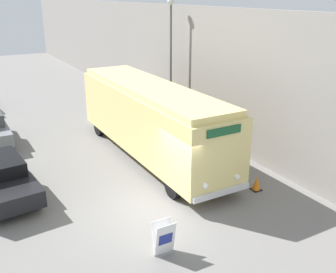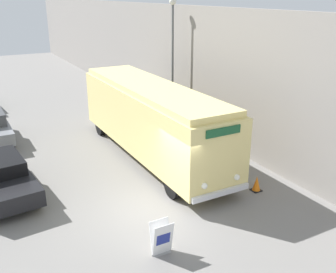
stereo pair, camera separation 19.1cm
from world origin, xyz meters
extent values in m
plane|color=slate|center=(0.00, 0.00, 0.00)|extent=(80.00, 80.00, 0.00)
cube|color=gray|center=(5.90, 10.00, 3.23)|extent=(0.30, 60.00, 6.46)
cylinder|color=black|center=(1.01, 0.54, 0.46)|extent=(0.28, 0.92, 0.92)
cylinder|color=black|center=(3.16, 0.54, 0.46)|extent=(0.28, 0.92, 0.92)
cylinder|color=black|center=(1.01, 8.26, 0.46)|extent=(0.28, 0.92, 0.92)
cylinder|color=black|center=(3.16, 8.26, 0.46)|extent=(0.28, 0.92, 0.92)
cube|color=#E5D17F|center=(2.09, 4.40, 1.76)|extent=(2.47, 10.52, 2.61)
cube|color=#F3DD87|center=(2.09, 4.40, 3.18)|extent=(2.27, 10.10, 0.24)
cube|color=silver|center=(2.09, -0.92, 0.58)|extent=(2.35, 0.12, 0.20)
sphere|color=white|center=(1.41, -0.89, 1.01)|extent=(0.22, 0.22, 0.22)
sphere|color=white|center=(2.77, -0.89, 1.01)|extent=(0.22, 0.22, 0.22)
cube|color=#19512D|center=(2.09, -0.88, 2.81)|extent=(1.36, 0.06, 0.28)
cube|color=gray|center=(-0.89, -2.17, 0.00)|extent=(0.55, 0.22, 0.01)
cube|color=white|center=(-0.89, -2.26, 0.51)|extent=(0.61, 0.20, 1.03)
cube|color=white|center=(-0.89, -2.08, 0.51)|extent=(0.61, 0.20, 1.03)
cube|color=navy|center=(-0.89, -2.28, 0.54)|extent=(0.43, 0.07, 0.36)
cylinder|color=#595E60|center=(5.11, 7.85, 3.26)|extent=(0.12, 0.12, 6.53)
sphere|color=silver|center=(5.11, 7.85, 6.64)|extent=(0.36, 0.36, 0.36)
cylinder|color=black|center=(-3.48, 2.22, 0.33)|extent=(0.22, 0.65, 0.65)
cylinder|color=black|center=(-3.77, 5.50, 0.33)|extent=(0.22, 0.65, 0.65)
cube|color=black|center=(-4.41, 3.79, 0.63)|extent=(2.25, 4.84, 0.60)
cylinder|color=black|center=(-3.42, 8.40, 0.35)|extent=(0.22, 0.70, 0.70)
cylinder|color=black|center=(-3.46, 11.17, 0.35)|extent=(0.22, 0.70, 0.70)
cube|color=black|center=(4.03, -0.54, 0.01)|extent=(0.36, 0.36, 0.03)
cone|color=orange|center=(4.03, -0.54, 0.31)|extent=(0.30, 0.30, 0.56)
camera|label=1|loc=(-5.46, -10.47, 7.07)|focal=42.00mm
camera|label=2|loc=(-5.29, -10.56, 7.07)|focal=42.00mm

